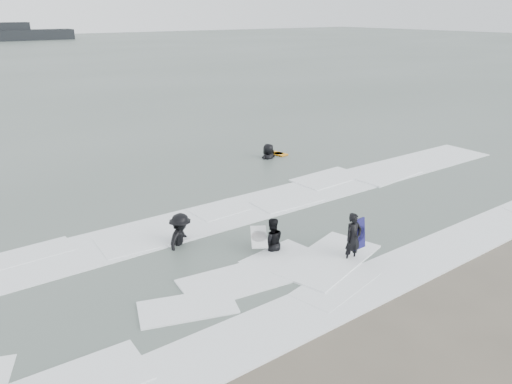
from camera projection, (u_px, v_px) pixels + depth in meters
ground at (356, 275)px, 14.57m from camera, size 320.00×320.00×0.00m
surfer_centre at (351, 261)px, 15.37m from camera, size 0.62×0.44×1.61m
surfer_wading at (272, 251)px, 16.04m from camera, size 1.00×0.91×1.68m
surfer_breaker at (181, 246)px, 16.39m from camera, size 1.46×1.35×1.97m
surfer_right_near at (272, 158)px, 26.14m from camera, size 1.00×0.85×1.61m
surfer_right_far at (268, 159)px, 25.83m from camera, size 1.06×0.79×1.98m
surf_foam at (278, 231)px, 17.38m from camera, size 30.03×9.06×0.09m
bodyboards at (294, 197)px, 19.20m from camera, size 8.22×11.22×1.25m
vessel_horizon at (5, 34)px, 121.97m from camera, size 31.84×5.69×4.32m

